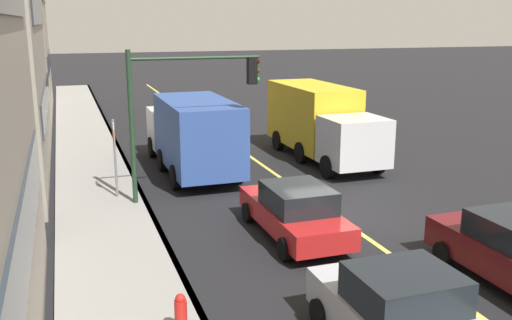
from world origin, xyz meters
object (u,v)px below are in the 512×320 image
car_silver (400,314)px  street_sign_post (115,153)px  truck_yellow (320,121)px  car_red (295,211)px  traffic_light_mast (186,97)px  truck_blue (193,133)px  fire_hydrant (181,317)px

car_silver → street_sign_post: bearing=19.8°
street_sign_post → truck_yellow: bearing=-69.6°
car_red → traffic_light_mast: bearing=27.0°
traffic_light_mast → truck_blue: bearing=-15.2°
truck_blue → car_red: bearing=-172.1°
truck_blue → street_sign_post: bearing=131.5°
car_red → traffic_light_mast: 5.40m
car_red → car_silver: 5.98m
truck_yellow → car_silver: bearing=160.3°
fire_hydrant → car_red: bearing=-44.2°
truck_yellow → street_sign_post: 9.67m
fire_hydrant → truck_yellow: bearing=-34.9°
car_red → truck_yellow: 9.62m
car_silver → truck_blue: size_ratio=0.50×
truck_blue → fire_hydrant: size_ratio=8.27×
car_red → car_silver: car_silver is taller
car_red → traffic_light_mast: traffic_light_mast is taller
truck_blue → traffic_light_mast: (-3.76, 1.02, 1.91)m
truck_yellow → traffic_light_mast: traffic_light_mast is taller
truck_blue → street_sign_post: 4.39m
traffic_light_mast → fire_hydrant: 9.09m
car_red → truck_blue: size_ratio=0.59×
car_silver → traffic_light_mast: bearing=9.4°
car_silver → fire_hydrant: bearing=64.1°
car_red → fire_hydrant: 5.86m
car_red → truck_yellow: bearing=-29.3°
car_red → fire_hydrant: size_ratio=4.85×
car_red → truck_blue: bearing=7.9°
fire_hydrant → truck_blue: bearing=-13.9°
car_silver → car_red: bearing=-4.3°
traffic_light_mast → street_sign_post: bearing=69.5°
car_red → truck_blue: truck_blue is taller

